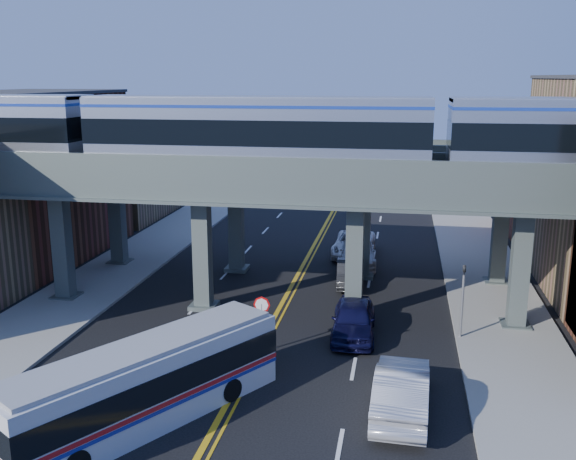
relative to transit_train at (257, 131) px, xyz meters
name	(u,v)px	position (x,y,z in m)	size (l,w,h in m)	color
ground	(239,381)	(0.99, -8.00, -9.48)	(120.00, 120.00, 0.00)	black
sidewalk_west	(92,287)	(-10.51, 2.00, -9.40)	(5.00, 70.00, 0.16)	gray
sidewalk_east	(499,311)	(12.49, 2.00, -9.40)	(5.00, 70.00, 0.16)	gray
building_west_b	(31,177)	(-17.51, 8.00, -3.98)	(8.00, 14.00, 11.00)	brown
building_west_c	(116,172)	(-17.51, 21.00, -5.48)	(8.00, 10.00, 8.00)	#977A4E
building_east_c	(563,178)	(19.49, 21.00, -4.98)	(8.00, 10.00, 9.00)	brown
elevated_viaduct_near	(277,191)	(0.99, 0.00, -3.01)	(52.00, 3.60, 7.40)	#46514E
elevated_viaduct_far	(299,172)	(0.99, 7.00, -3.01)	(52.00, 3.60, 7.40)	#46514E
transit_train	(257,131)	(0.00, 0.00, 0.00)	(52.52, 3.30, 3.85)	black
stop_sign	(262,315)	(1.29, -5.00, -7.72)	(0.76, 0.09, 2.63)	slate
traffic_signal	(463,293)	(10.19, -2.00, -7.18)	(0.15, 0.18, 4.10)	slate
transit_bus	(146,385)	(-1.47, -11.58, -8.04)	(7.83, 10.47, 2.80)	silver
car_lane_a	(354,319)	(5.19, -2.47, -8.63)	(2.01, 5.01, 1.71)	black
car_lane_b	(350,273)	(4.35, 5.38, -8.76)	(1.51, 4.34, 1.43)	#28282A
car_lane_c	(354,244)	(4.08, 11.89, -8.67)	(2.68, 5.81, 1.61)	white
car_lane_d	(358,253)	(4.51, 9.64, -8.65)	(2.31, 5.68, 1.65)	#BCBDC1
car_parked_curb	(402,390)	(7.49, -9.35, -8.56)	(1.94, 5.56, 1.83)	#AEAEB3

